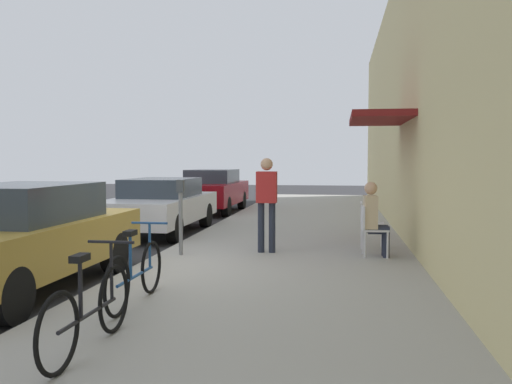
% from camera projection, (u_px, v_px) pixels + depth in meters
% --- Properties ---
extents(ground_plane, '(60.00, 60.00, 0.00)m').
position_uv_depth(ground_plane, '(130.00, 275.00, 8.34)').
color(ground_plane, '#2D2D30').
extents(sidewalk_slab, '(4.50, 32.00, 0.12)m').
position_uv_depth(sidewalk_slab, '(287.00, 253.00, 9.96)').
color(sidewalk_slab, '#9E9B93').
rests_on(sidewalk_slab, ground_plane).
extents(building_facade, '(1.40, 32.00, 6.25)m').
position_uv_depth(building_facade, '(424.00, 84.00, 9.42)').
color(building_facade, beige).
rests_on(building_facade, ground_plane).
extents(parked_car_0, '(1.80, 4.40, 1.45)m').
position_uv_depth(parked_car_0, '(18.00, 237.00, 7.29)').
color(parked_car_0, '#A58433').
rests_on(parked_car_0, ground_plane).
extents(parked_car_1, '(1.80, 4.40, 1.33)m').
position_uv_depth(parked_car_1, '(160.00, 205.00, 13.07)').
color(parked_car_1, silver).
rests_on(parked_car_1, ground_plane).
extents(parked_car_2, '(1.80, 4.40, 1.45)m').
position_uv_depth(parked_car_2, '(212.00, 190.00, 18.33)').
color(parked_car_2, maroon).
rests_on(parked_car_2, ground_plane).
extents(parking_meter, '(0.12, 0.10, 1.32)m').
position_uv_depth(parking_meter, '(181.00, 211.00, 9.43)').
color(parking_meter, slate).
rests_on(parking_meter, sidewalk_slab).
extents(bicycle_0, '(0.46, 1.71, 0.90)m').
position_uv_depth(bicycle_0, '(89.00, 311.00, 4.68)').
color(bicycle_0, black).
rests_on(bicycle_0, sidewalk_slab).
extents(bicycle_1, '(0.46, 1.71, 0.90)m').
position_uv_depth(bicycle_1, '(136.00, 273.00, 6.22)').
color(bicycle_1, black).
rests_on(bicycle_1, sidewalk_slab).
extents(cafe_chair_0, '(0.46, 0.46, 0.87)m').
position_uv_depth(cafe_chair_0, '(370.00, 227.00, 9.29)').
color(cafe_chair_0, silver).
rests_on(cafe_chair_0, sidewalk_slab).
extents(seated_patron_0, '(0.44, 0.37, 1.29)m').
position_uv_depth(seated_patron_0, '(374.00, 216.00, 9.27)').
color(seated_patron_0, '#232838').
rests_on(seated_patron_0, sidewalk_slab).
extents(cafe_chair_1, '(0.46, 0.46, 0.87)m').
position_uv_depth(cafe_chair_1, '(368.00, 221.00, 10.18)').
color(cafe_chair_1, silver).
rests_on(cafe_chair_1, sidewalk_slab).
extents(pedestrian_standing, '(0.36, 0.22, 1.70)m').
position_uv_depth(pedestrian_standing, '(267.00, 197.00, 9.66)').
color(pedestrian_standing, '#232838').
rests_on(pedestrian_standing, sidewalk_slab).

